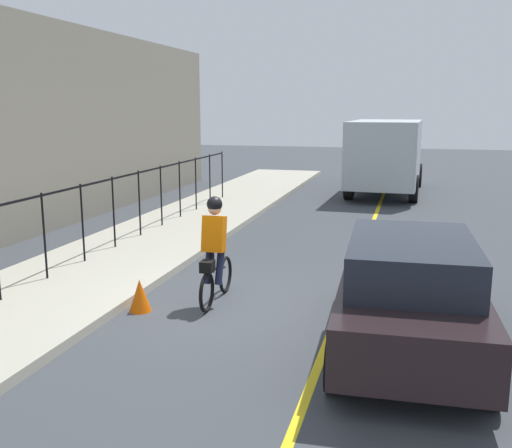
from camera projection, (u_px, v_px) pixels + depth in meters
The scene contains 8 objects.
ground_plane at pixel (238, 311), 9.48m from camera, with size 80.00×80.00×0.00m, color #3A3E44.
lane_line_centre at pixel (336, 320), 9.07m from camera, with size 36.00×0.12×0.01m, color yellow.
sidewalk at pixel (55, 289), 10.34m from camera, with size 40.00×3.20×0.15m, color #A7A392.
iron_fence at pixel (63, 213), 11.15m from camera, with size 19.27×0.04×1.60m.
cyclist_lead at pixel (215, 251), 9.68m from camera, with size 1.71×0.37×1.83m.
patrol_sedan at pixel (409, 291), 7.85m from camera, with size 4.47×2.07×1.58m.
box_truck_background at pixel (387, 153), 22.02m from camera, with size 6.79×2.72×2.78m.
traffic_cone_near at pixel (140, 295), 9.42m from camera, with size 0.36×0.36×0.53m, color #E55506.
Camera 1 is at (-8.62, -2.65, 3.26)m, focal length 40.79 mm.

